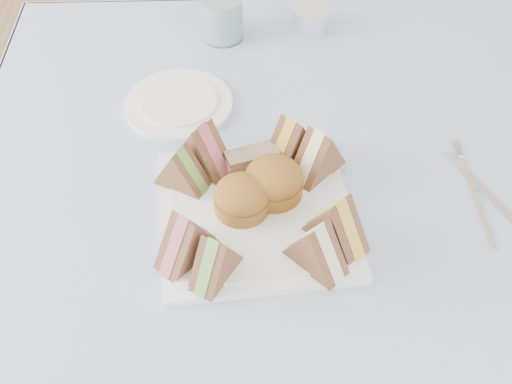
{
  "coord_description": "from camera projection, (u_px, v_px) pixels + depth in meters",
  "views": [
    {
      "loc": [
        -0.1,
        -0.6,
        1.41
      ],
      "look_at": [
        -0.08,
        -0.04,
        0.8
      ],
      "focal_mm": 45.0,
      "sensor_mm": 36.0,
      "label": 1
    }
  ],
  "objects": [
    {
      "name": "table",
      "position": [
        300.0,
        330.0,
        1.18
      ],
      "size": [
        0.9,
        0.9,
        0.74
      ],
      "primitive_type": "cube",
      "color": "brown",
      "rests_on": "floor"
    },
    {
      "name": "tablecloth",
      "position": [
        314.0,
        195.0,
        0.9
      ],
      "size": [
        1.02,
        1.02,
        0.01
      ],
      "primitive_type": "cube",
      "color": "#B3CBF8",
      "rests_on": "table"
    },
    {
      "name": "serving_plate",
      "position": [
        256.0,
        214.0,
        0.86
      ],
      "size": [
        0.28,
        0.28,
        0.01
      ],
      "primitive_type": "cube",
      "rotation": [
        0.0,
        0.0,
        0.1
      ],
      "color": "white",
      "rests_on": "tablecloth"
    },
    {
      "name": "sandwich_fl_a",
      "position": [
        186.0,
        237.0,
        0.78
      ],
      "size": [
        0.09,
        0.09,
        0.08
      ],
      "primitive_type": null,
      "rotation": [
        0.0,
        0.0,
        0.81
      ],
      "color": "brown",
      "rests_on": "serving_plate"
    },
    {
      "name": "sandwich_fl_b",
      "position": [
        215.0,
        257.0,
        0.77
      ],
      "size": [
        0.07,
        0.08,
        0.07
      ],
      "primitive_type": null,
      "rotation": [
        0.0,
        0.0,
        1.0
      ],
      "color": "brown",
      "rests_on": "serving_plate"
    },
    {
      "name": "sandwich_fr_a",
      "position": [
        337.0,
        221.0,
        0.8
      ],
      "size": [
        0.09,
        0.09,
        0.08
      ],
      "primitive_type": null,
      "rotation": [
        0.0,
        0.0,
        -0.84
      ],
      "color": "brown",
      "rests_on": "serving_plate"
    },
    {
      "name": "sandwich_fr_b",
      "position": [
        317.0,
        245.0,
        0.78
      ],
      "size": [
        0.08,
        0.09,
        0.07
      ],
      "primitive_type": null,
      "rotation": [
        0.0,
        0.0,
        -0.81
      ],
      "color": "brown",
      "rests_on": "serving_plate"
    },
    {
      "name": "sandwich_bl_a",
      "position": [
        181.0,
        167.0,
        0.87
      ],
      "size": [
        0.08,
        0.07,
        0.07
      ],
      "primitive_type": null,
      "rotation": [
        0.0,
        0.0,
        2.62
      ],
      "color": "brown",
      "rests_on": "serving_plate"
    },
    {
      "name": "sandwich_bl_b",
      "position": [
        203.0,
        146.0,
        0.89
      ],
      "size": [
        0.09,
        0.09,
        0.08
      ],
      "primitive_type": null,
      "rotation": [
        0.0,
        0.0,
        2.41
      ],
      "color": "brown",
      "rests_on": "serving_plate"
    },
    {
      "name": "sandwich_br_a",
      "position": [
        318.0,
        152.0,
        0.88
      ],
      "size": [
        0.09,
        0.09,
        0.08
      ],
      "primitive_type": null,
      "rotation": [
        0.0,
        0.0,
        -2.34
      ],
      "color": "brown",
      "rests_on": "serving_plate"
    },
    {
      "name": "sandwich_br_b",
      "position": [
        291.0,
        139.0,
        0.9
      ],
      "size": [
        0.09,
        0.09,
        0.07
      ],
      "primitive_type": null,
      "rotation": [
        0.0,
        0.0,
        -2.36
      ],
      "color": "brown",
      "rests_on": "serving_plate"
    },
    {
      "name": "scone_left",
      "position": [
        242.0,
        197.0,
        0.84
      ],
      "size": [
        0.08,
        0.08,
        0.05
      ],
      "primitive_type": "cylinder",
      "rotation": [
        0.0,
        0.0,
        0.02
      ],
      "color": "brown",
      "rests_on": "serving_plate"
    },
    {
      "name": "scone_right",
      "position": [
        274.0,
        181.0,
        0.86
      ],
      "size": [
        0.11,
        0.11,
        0.05
      ],
      "primitive_type": "cylinder",
      "rotation": [
        0.0,
        0.0,
        0.61
      ],
      "color": "brown",
      "rests_on": "serving_plate"
    },
    {
      "name": "pastry_slice",
      "position": [
        252.0,
        161.0,
        0.9
      ],
      "size": [
        0.08,
        0.05,
        0.03
      ],
      "primitive_type": "cube",
      "rotation": [
        0.0,
        0.0,
        0.31
      ],
      "color": "tan",
      "rests_on": "serving_plate"
    },
    {
      "name": "side_plate",
      "position": [
        179.0,
        104.0,
        1.02
      ],
      "size": [
        0.2,
        0.2,
        0.01
      ],
      "primitive_type": "cylinder",
      "rotation": [
        0.0,
        0.0,
        0.2
      ],
      "color": "white",
      "rests_on": "tablecloth"
    },
    {
      "name": "water_glass",
      "position": [
        222.0,
        11.0,
        1.11
      ],
      "size": [
        0.09,
        0.09,
        0.11
      ],
      "primitive_type": "cylinder",
      "rotation": [
        0.0,
        0.0,
        -0.4
      ],
      "color": "white",
      "rests_on": "tablecloth"
    },
    {
      "name": "tea_strainer",
      "position": [
        311.0,
        19.0,
        1.15
      ],
      "size": [
        0.1,
        0.1,
        0.04
      ],
      "primitive_type": "cylinder",
      "rotation": [
        0.0,
        0.0,
        0.39
      ],
      "color": "white",
      "rests_on": "tablecloth"
    },
    {
      "name": "knife",
      "position": [
        485.0,
        193.0,
        0.9
      ],
      "size": [
        0.08,
        0.17,
        0.0
      ],
      "primitive_type": "cube",
      "rotation": [
        0.0,
        0.0,
        0.42
      ],
      "color": "white",
      "rests_on": "tablecloth"
    },
    {
      "name": "fork",
      "position": [
        476.0,
        201.0,
        0.89
      ],
      "size": [
        0.01,
        0.17,
        0.0
      ],
      "primitive_type": "cube",
      "rotation": [
        0.0,
        0.0,
        0.01
      ],
      "color": "white",
      "rests_on": "tablecloth"
    }
  ]
}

